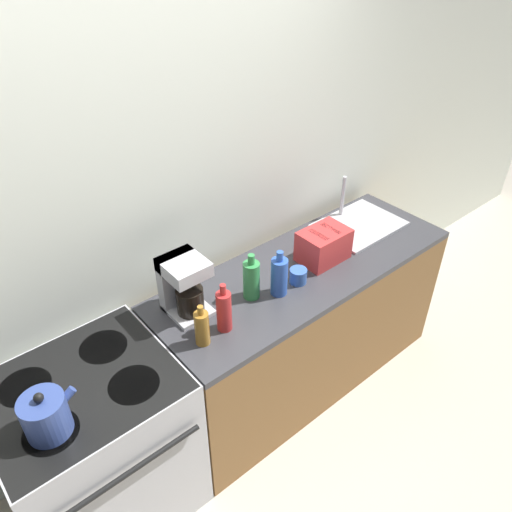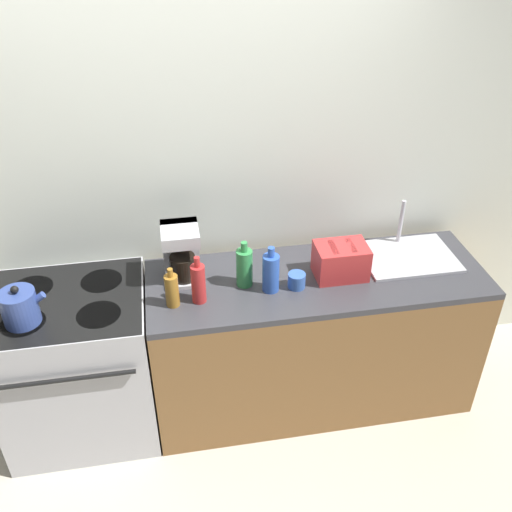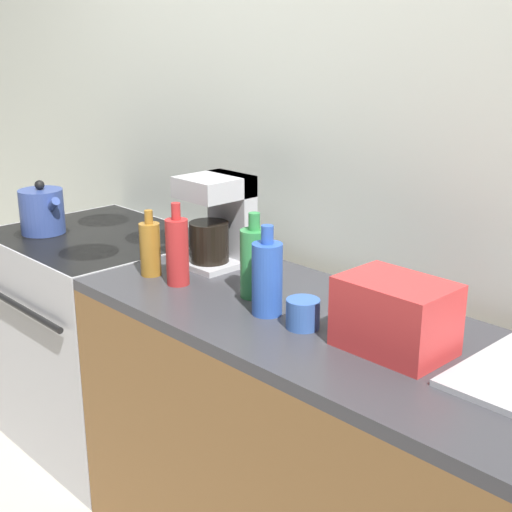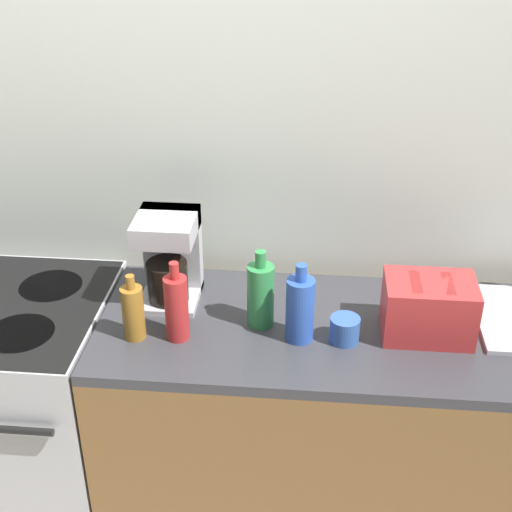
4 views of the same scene
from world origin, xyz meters
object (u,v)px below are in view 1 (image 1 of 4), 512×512
Objects in this scene: toaster at (323,245)px; cup_blue at (298,276)px; coffee_maker at (183,284)px; bottle_green at (251,279)px; kettle at (46,415)px; bottle_amber at (202,328)px; bottle_red at (224,311)px; stove at (98,446)px; bottle_blue at (279,276)px.

toaster reaches higher than cup_blue.
toaster is at bearing 14.00° from cup_blue.
bottle_green is at bearing -23.32° from coffee_maker.
toaster is 2.98× the size of cup_blue.
cup_blue is at bearing 1.93° from kettle.
cup_blue is (0.64, 0.04, -0.05)m from bottle_amber.
toaster is at bearing -9.66° from coffee_maker.
coffee_maker reaches higher than toaster.
coffee_maker is (-0.83, 0.14, 0.07)m from toaster.
kettle is 0.99× the size of bottle_amber.
bottle_red is (0.13, 0.01, 0.02)m from bottle_amber.
bottle_red is at bearing 1.12° from kettle.
coffee_maker reaches higher than bottle_red.
toaster is 1.04× the size of bottle_red.
cup_blue is (0.51, 0.03, -0.07)m from bottle_red.
bottle_amber is at bearing -175.81° from bottle_red.
bottle_green reaches higher than toaster.
bottle_amber is (0.54, -0.13, 0.53)m from stove.
bottle_red reaches higher than bottle_green.
coffee_maker is at bearing 105.78° from bottle_red.
coffee_maker is (0.78, 0.25, 0.07)m from kettle.
cup_blue is at bearing 3.28° from bottle_red.
bottle_red is at bearing -74.22° from coffee_maker.
toaster is 1.05× the size of bottle_green.
kettle is at bearing -174.00° from bottle_green.
cup_blue is at bearing 0.03° from bottle_blue.
coffee_maker reaches higher than bottle_blue.
cup_blue is (1.19, -0.09, 0.47)m from stove.
coffee_maker is at bearing 74.65° from bottle_amber.
coffee_maker is 0.49m from bottle_blue.
bottle_green is at bearing 6.00° from kettle.
bottle_amber reaches higher than kettle.
stove is 0.57m from kettle.
toaster is 1.06× the size of bottle_blue.
bottle_green is 0.27m from bottle_red.
bottle_green is (-0.52, 0.01, 0.02)m from toaster.
bottle_blue is (-0.39, -0.06, 0.02)m from toaster.
bottle_red is (-0.76, -0.09, 0.02)m from toaster.
stove is 0.86m from coffee_maker.
bottle_amber reaches higher than toaster.
coffee_maker reaches higher than cup_blue.
kettle reaches higher than cup_blue.
bottle_green is (0.31, -0.13, -0.05)m from coffee_maker.
coffee_maker reaches higher than bottle_amber.
bottle_amber is 0.65m from cup_blue.
bottle_red reaches higher than kettle.
bottle_green reaches higher than kettle.
kettle is at bearing -178.07° from cup_blue.
bottle_green reaches higher than cup_blue.
bottle_green and bottle_blue have the same top height.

